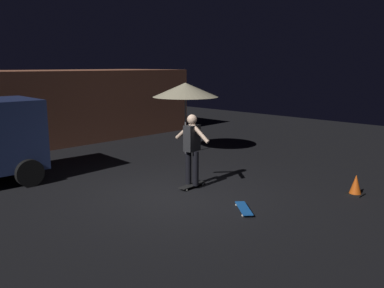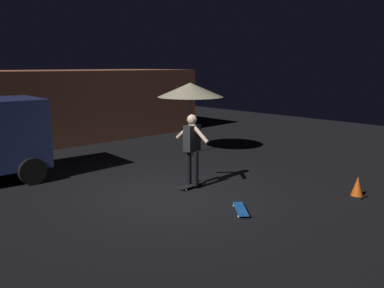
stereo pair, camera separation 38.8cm
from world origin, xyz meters
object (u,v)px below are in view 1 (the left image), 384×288
Objects in this scene: patio_umbrella at (185,90)px; traffic_cone at (356,186)px; skateboard_ridden at (192,185)px; skater at (192,145)px; skateboard_spare at (244,208)px.

patio_umbrella is 5.00× the size of traffic_cone.
skateboard_ridden is (-2.51, -2.76, -2.02)m from patio_umbrella.
traffic_cone is (2.17, -2.98, -0.83)m from skater.
patio_umbrella is 3.17× the size of skateboard_spare.
traffic_cone is at bearing -53.92° from skater.
traffic_cone is at bearing -53.92° from skateboard_ridden.
patio_umbrella is 5.80m from skateboard_spare.
patio_umbrella is 2.90× the size of skateboard_ridden.
skater is at bearing -172.87° from skateboard_ridden.
skateboard_spare is at bearing -122.43° from patio_umbrella.
skateboard_ridden and skateboard_spare have the same top height.
skater is (-0.00, -0.00, 0.98)m from skateboard_ridden.
skateboard_ridden is 0.98m from skater.
skater is at bearing 77.61° from skateboard_spare.
skater is at bearing 126.08° from traffic_cone.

